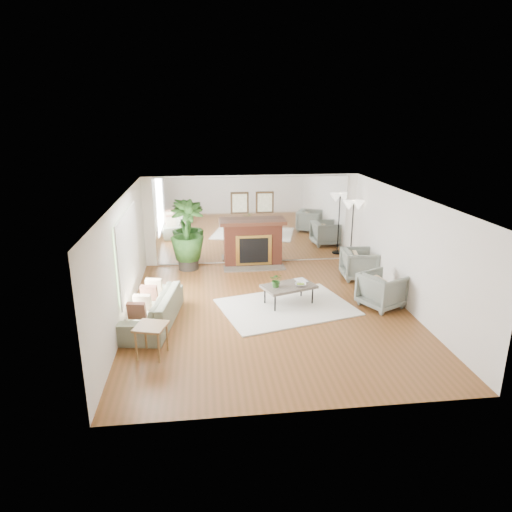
{
  "coord_description": "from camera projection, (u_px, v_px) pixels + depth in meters",
  "views": [
    {
      "loc": [
        -1.37,
        -8.98,
        4.08
      ],
      "look_at": [
        -0.23,
        0.6,
        1.09
      ],
      "focal_mm": 32.0,
      "sensor_mm": 36.0,
      "label": 1
    }
  ],
  "objects": [
    {
      "name": "side_table",
      "position": [
        151.0,
        330.0,
        7.93
      ],
      "size": [
        0.64,
        0.64,
        0.59
      ],
      "rotation": [
        0.0,
        0.0,
        -0.29
      ],
      "color": "olive",
      "rests_on": "ground"
    },
    {
      "name": "wall_right",
      "position": [
        407.0,
        252.0,
        9.84
      ],
      "size": [
        0.02,
        7.0,
        2.5
      ],
      "primitive_type": "cube",
      "color": "white",
      "rests_on": "ground"
    },
    {
      "name": "book",
      "position": [
        297.0,
        281.0,
        10.34
      ],
      "size": [
        0.3,
        0.36,
        0.02
      ],
      "primitive_type": "imported",
      "rotation": [
        0.0,
        0.0,
        0.27
      ],
      "color": "olive",
      "rests_on": "coffee_table"
    },
    {
      "name": "wall_left",
      "position": [
        124.0,
        262.0,
        9.17
      ],
      "size": [
        0.02,
        7.0,
        2.5
      ],
      "primitive_type": "cube",
      "color": "white",
      "rests_on": "ground"
    },
    {
      "name": "mirror_panel",
      "position": [
        252.0,
        220.0,
        12.8
      ],
      "size": [
        5.4,
        0.04,
        2.4
      ],
      "primitive_type": "cube",
      "color": "silver",
      "rests_on": "wall_back"
    },
    {
      "name": "fireplace",
      "position": [
        253.0,
        242.0,
        12.77
      ],
      "size": [
        1.85,
        0.83,
        2.05
      ],
      "color": "brown",
      "rests_on": "ground"
    },
    {
      "name": "armchair_back",
      "position": [
        359.0,
        264.0,
        11.78
      ],
      "size": [
        0.91,
        0.89,
        0.77
      ],
      "primitive_type": "imported",
      "rotation": [
        0.0,
        0.0,
        1.5
      ],
      "color": "slate",
      "rests_on": "ground"
    },
    {
      "name": "potted_ficus",
      "position": [
        187.0,
        234.0,
        12.32
      ],
      "size": [
        1.09,
        1.09,
        1.88
      ],
      "color": "black",
      "rests_on": "ground"
    },
    {
      "name": "fruit_bowl",
      "position": [
        300.0,
        285.0,
        10.08
      ],
      "size": [
        0.28,
        0.28,
        0.06
      ],
      "primitive_type": "imported",
      "rotation": [
        0.0,
        0.0,
        -0.12
      ],
      "color": "olive",
      "rests_on": "coffee_table"
    },
    {
      "name": "window_panel",
      "position": [
        128.0,
        251.0,
        9.53
      ],
      "size": [
        0.04,
        2.4,
        1.5
      ],
      "primitive_type": "cube",
      "color": "#B2E09E",
      "rests_on": "wall_left"
    },
    {
      "name": "wall_back",
      "position": [
        252.0,
        220.0,
        12.82
      ],
      "size": [
        6.0,
        0.02,
        2.5
      ],
      "primitive_type": "cube",
      "color": "white",
      "rests_on": "ground"
    },
    {
      "name": "ground",
      "position": [
        270.0,
        312.0,
        9.88
      ],
      "size": [
        7.0,
        7.0,
        0.0
      ],
      "primitive_type": "plane",
      "color": "brown",
      "rests_on": "ground"
    },
    {
      "name": "floor_lamp",
      "position": [
        353.0,
        211.0,
        12.39
      ],
      "size": [
        0.6,
        0.34,
        1.86
      ],
      "color": "black",
      "rests_on": "ground"
    },
    {
      "name": "coffee_table",
      "position": [
        289.0,
        287.0,
        10.13
      ],
      "size": [
        1.3,
        1.01,
        0.46
      ],
      "rotation": [
        0.0,
        0.0,
        0.34
      ],
      "color": "#665E51",
      "rests_on": "ground"
    },
    {
      "name": "armchair_front",
      "position": [
        382.0,
        290.0,
        10.03
      ],
      "size": [
        1.14,
        1.13,
        0.78
      ],
      "primitive_type": "imported",
      "rotation": [
        0.0,
        0.0,
        2.04
      ],
      "color": "slate",
      "rests_on": "ground"
    },
    {
      "name": "sofa",
      "position": [
        153.0,
        309.0,
        9.25
      ],
      "size": [
        1.17,
        2.26,
        0.63
      ],
      "primitive_type": "imported",
      "rotation": [
        0.0,
        0.0,
        -1.73
      ],
      "color": "gray",
      "rests_on": "ground"
    },
    {
      "name": "area_rug",
      "position": [
        286.0,
        307.0,
        10.08
      ],
      "size": [
        3.19,
        2.63,
        0.03
      ],
      "primitive_type": "cube",
      "rotation": [
        0.0,
        0.0,
        0.26
      ],
      "color": "white",
      "rests_on": "ground"
    },
    {
      "name": "tabletop_plant",
      "position": [
        277.0,
        280.0,
        9.97
      ],
      "size": [
        0.35,
        0.32,
        0.32
      ],
      "primitive_type": "imported",
      "rotation": [
        0.0,
        0.0,
        -0.27
      ],
      "color": "#376B27",
      "rests_on": "coffee_table"
    }
  ]
}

